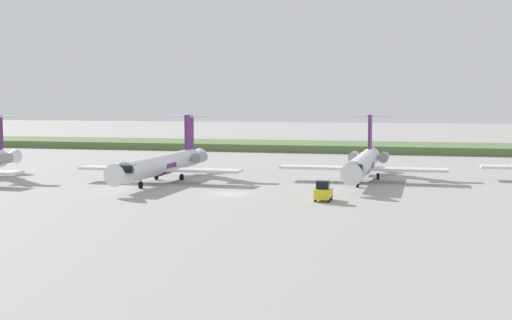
{
  "coord_description": "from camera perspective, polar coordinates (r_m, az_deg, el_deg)",
  "views": [
    {
      "loc": [
        22.98,
        -78.5,
        11.06
      ],
      "look_at": [
        0.0,
        13.11,
        3.0
      ],
      "focal_mm": 48.4,
      "sensor_mm": 36.0,
      "label": 1
    }
  ],
  "objects": [
    {
      "name": "regional_jet_second",
      "position": [
        96.03,
        -7.61,
        -0.26
      ],
      "size": [
        22.81,
        31.0,
        9.0
      ],
      "color": "silver",
      "rests_on": "ground"
    },
    {
      "name": "ground_plane",
      "position": [
        111.45,
        2.11,
        -0.82
      ],
      "size": [
        500.0,
        500.0,
        0.0
      ],
      "primitive_type": "plane",
      "color": "#9E9B96"
    },
    {
      "name": "baggage_tug",
      "position": [
        77.04,
        5.58,
        -2.65
      ],
      "size": [
        1.72,
        3.2,
        2.3
      ],
      "color": "yellow",
      "rests_on": "ground"
    },
    {
      "name": "regional_jet_third",
      "position": [
        97.41,
        8.88,
        -0.2
      ],
      "size": [
        22.81,
        31.0,
        9.0
      ],
      "color": "silver",
      "rests_on": "ground"
    },
    {
      "name": "grass_berm",
      "position": [
        156.89,
        5.63,
        1.11
      ],
      "size": [
        320.0,
        20.0,
        1.64
      ],
      "primitive_type": "cube",
      "color": "#597542",
      "rests_on": "ground"
    }
  ]
}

